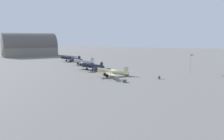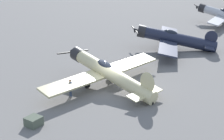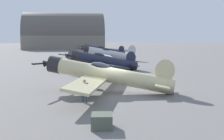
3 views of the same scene
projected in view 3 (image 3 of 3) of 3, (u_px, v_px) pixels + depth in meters
ground_plane at (112, 93)px, 22.48m from camera, size 400.00×400.00×0.00m
airplane_foreground at (105, 75)px, 22.40m from camera, size 10.17×11.53×2.90m
airplane_mid_apron at (102, 61)px, 36.30m from camera, size 12.42×9.83×3.09m
airplane_far_line at (108, 53)px, 52.55m from camera, size 10.53×9.66×3.20m
airplane_outer_stand at (103, 50)px, 67.66m from camera, size 12.15×10.37×3.22m
ground_crew_mechanic at (84, 89)px, 18.93m from camera, size 0.58×0.33×1.57m
equipment_crate at (102, 121)px, 13.65m from camera, size 1.47×1.47×0.69m
distant_hangar at (64, 37)px, 108.24m from camera, size 31.17×33.85×17.18m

